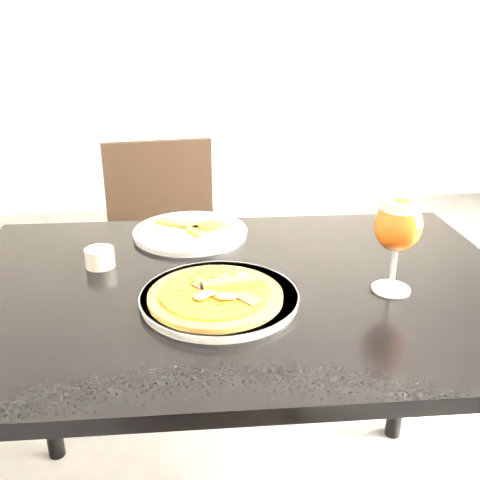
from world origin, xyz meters
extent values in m
cube|color=black|center=(-0.11, 0.24, 0.73)|extent=(1.25, 0.88, 0.03)
cylinder|color=black|center=(-0.63, 0.62, 0.36)|extent=(0.05, 0.05, 0.72)
cylinder|color=black|center=(0.45, 0.55, 0.36)|extent=(0.05, 0.05, 0.72)
cube|color=black|center=(-0.25, 0.95, 0.43)|extent=(0.44, 0.44, 0.04)
cylinder|color=black|center=(-0.40, 0.77, 0.21)|extent=(0.03, 0.03, 0.41)
cylinder|color=black|center=(-0.08, 0.80, 0.21)|extent=(0.03, 0.03, 0.41)
cylinder|color=black|center=(-0.43, 1.10, 0.21)|extent=(0.03, 0.03, 0.41)
cylinder|color=black|center=(-0.10, 1.12, 0.21)|extent=(0.03, 0.03, 0.41)
cube|color=black|center=(-0.27, 1.13, 0.67)|extent=(0.39, 0.06, 0.40)
cylinder|color=white|center=(-0.16, 0.17, 0.76)|extent=(0.34, 0.34, 0.02)
cylinder|color=brown|center=(-0.17, 0.15, 0.77)|extent=(0.26, 0.26, 0.01)
cylinder|color=#C65F10|center=(-0.17, 0.15, 0.78)|extent=(0.21, 0.21, 0.01)
cube|color=#4F2C22|center=(-0.14, 0.15, 0.78)|extent=(0.05, 0.03, 0.00)
cube|color=#4F2C22|center=(-0.17, 0.20, 0.78)|extent=(0.03, 0.05, 0.00)
cube|color=#4F2C22|center=(-0.23, 0.15, 0.78)|extent=(0.05, 0.03, 0.00)
cube|color=#4F2C22|center=(-0.17, 0.12, 0.78)|extent=(0.03, 0.05, 0.00)
ellipsoid|color=#EABC4C|center=(-0.15, 0.16, 0.79)|extent=(0.02, 0.02, 0.01)
ellipsoid|color=#EABC4C|center=(-0.15, 0.21, 0.79)|extent=(0.02, 0.02, 0.01)
ellipsoid|color=#EABC4C|center=(-0.18, 0.17, 0.79)|extent=(0.02, 0.02, 0.01)
ellipsoid|color=#EABC4C|center=(-0.23, 0.17, 0.79)|extent=(0.02, 0.02, 0.01)
ellipsoid|color=#EABC4C|center=(-0.18, 0.14, 0.79)|extent=(0.02, 0.02, 0.01)
ellipsoid|color=#EABC4C|center=(-0.19, 0.09, 0.79)|extent=(0.02, 0.02, 0.01)
ellipsoid|color=#EABC4C|center=(-0.16, 0.13, 0.79)|extent=(0.02, 0.02, 0.01)
ellipsoid|color=#EABC4C|center=(-0.11, 0.13, 0.79)|extent=(0.02, 0.02, 0.01)
cube|color=#1B480C|center=(-0.16, 0.16, 0.78)|extent=(0.01, 0.02, 0.00)
cube|color=#1B480C|center=(-0.18, 0.19, 0.78)|extent=(0.01, 0.02, 0.00)
cube|color=#1B480C|center=(-0.23, 0.19, 0.78)|extent=(0.02, 0.01, 0.00)
cube|color=#1B480C|center=(-0.19, 0.15, 0.78)|extent=(0.02, 0.01, 0.00)
cube|color=#1B480C|center=(-0.20, 0.11, 0.78)|extent=(0.01, 0.01, 0.00)
cube|color=#1B480C|center=(-0.17, 0.14, 0.78)|extent=(0.00, 0.02, 0.00)
cube|color=#1B480C|center=(-0.14, 0.12, 0.78)|extent=(0.01, 0.01, 0.00)
cube|color=#1B480C|center=(-0.10, 0.14, 0.78)|extent=(0.02, 0.01, 0.00)
cube|color=#1B480C|center=(-0.14, 0.16, 0.78)|extent=(0.02, 0.01, 0.00)
cube|color=brown|center=(-0.13, 0.16, 0.79)|extent=(0.12, 0.04, 0.01)
cylinder|color=white|center=(-0.19, 0.53, 0.76)|extent=(0.29, 0.29, 0.02)
cube|color=brown|center=(-0.22, 0.56, 0.77)|extent=(0.12, 0.10, 0.01)
cube|color=brown|center=(-0.14, 0.52, 0.77)|extent=(0.13, 0.11, 0.01)
cylinder|color=#C65F10|center=(-0.14, 0.52, 0.78)|extent=(0.06, 0.06, 0.00)
cube|color=brown|center=(-0.19, 0.30, 0.75)|extent=(0.12, 0.06, 0.01)
cylinder|color=beige|center=(-0.40, 0.37, 0.77)|extent=(0.06, 0.06, 0.04)
cylinder|color=gold|center=(-0.40, 0.37, 0.79)|extent=(0.06, 0.06, 0.01)
cylinder|color=silver|center=(0.19, 0.16, 0.75)|extent=(0.08, 0.08, 0.01)
cylinder|color=silver|center=(0.19, 0.16, 0.80)|extent=(0.01, 0.01, 0.08)
ellipsoid|color=#953C0E|center=(0.19, 0.16, 0.89)|extent=(0.09, 0.09, 0.11)
cylinder|color=silver|center=(0.19, 0.16, 0.93)|extent=(0.08, 0.08, 0.02)
camera|label=1|loc=(-0.26, -0.75, 1.26)|focal=40.00mm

